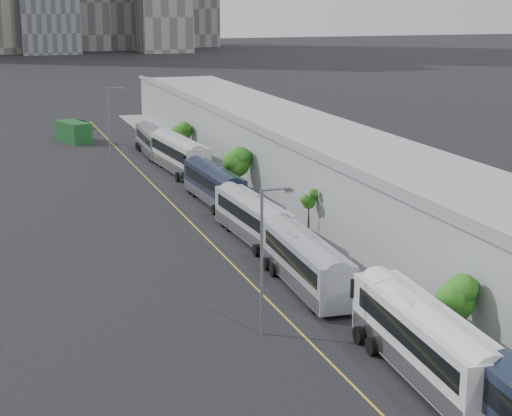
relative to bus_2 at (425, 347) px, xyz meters
name	(u,v)px	position (x,y,z in m)	size (l,w,h in m)	color
sidewalk	(359,251)	(6.50, 22.07, -1.65)	(10.00, 170.00, 0.12)	gray
lane_line	(233,265)	(-4.00, 22.07, -1.70)	(0.12, 160.00, 0.02)	gold
depot	(406,205)	(10.49, 22.07, 1.80)	(12.45, 160.40, 7.20)	gray
bus_2	(425,347)	(0.00, 0.00, 0.00)	(3.60, 14.02, 4.06)	white
bus_3	(306,267)	(-0.75, 15.28, -0.15)	(3.07, 12.79, 3.71)	gray
bus_4	(253,222)	(-0.38, 28.16, -0.17)	(3.08, 12.63, 3.66)	#9B9CA5
bus_5	(214,188)	(0.00, 41.73, -0.18)	(3.05, 12.54, 3.64)	black
bus_6	(179,157)	(0.26, 57.60, 0.02)	(3.92, 14.20, 4.10)	silver
bus_7	(152,143)	(-0.38, 69.64, -0.23)	(2.77, 12.07, 3.51)	slate
tree_1	(455,295)	(3.15, 2.38, 1.75)	(2.30, 2.30, 4.63)	black
tree_2	(309,202)	(3.75, 26.09, 1.66)	(1.09, 1.09, 4.06)	black
tree_3	(236,160)	(2.88, 43.56, 2.11)	(2.73, 2.73, 5.20)	black
tree_4	(181,132)	(2.99, 67.90, 1.34)	(2.41, 2.41, 4.27)	black
street_lamp_near	(265,251)	(-6.11, 8.45, 3.47)	(2.04, 0.22, 8.99)	#59595E
street_lamp_far	(111,124)	(-7.04, 60.20, 3.87)	(2.04, 0.22, 9.76)	#59595E
shipping_container	(74,132)	(-8.85, 82.76, -0.30)	(2.71, 6.14, 2.83)	#14431C
suv	(74,125)	(-7.49, 93.76, -0.95)	(2.54, 5.52, 1.53)	black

